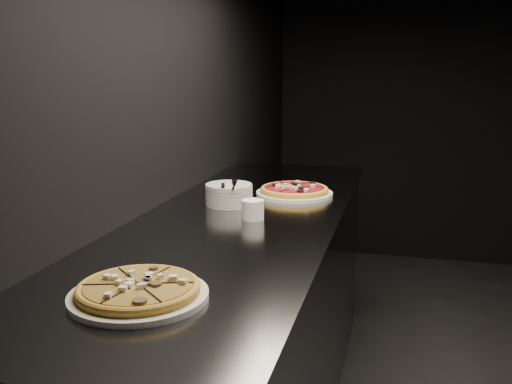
% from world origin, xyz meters
% --- Properties ---
extents(wall_left, '(0.02, 5.00, 2.80)m').
position_xyz_m(wall_left, '(-2.50, 0.00, 1.40)').
color(wall_left, black).
rests_on(wall_left, floor).
extents(counter, '(0.74, 2.44, 0.92)m').
position_xyz_m(counter, '(-2.13, 0.00, 0.46)').
color(counter, slate).
rests_on(counter, floor).
extents(pizza_mushroom, '(0.38, 0.38, 0.04)m').
position_xyz_m(pizza_mushroom, '(-2.15, -0.81, 0.94)').
color(pizza_mushroom, white).
rests_on(pizza_mushroom, counter).
extents(pizza_tomato, '(0.35, 0.35, 0.04)m').
position_xyz_m(pizza_tomato, '(-2.00, 0.41, 0.94)').
color(pizza_tomato, white).
rests_on(pizza_tomato, counter).
extents(plate_stack, '(0.19, 0.19, 0.09)m').
position_xyz_m(plate_stack, '(-2.23, 0.18, 0.96)').
color(plate_stack, white).
rests_on(plate_stack, counter).
extents(cutlery, '(0.06, 0.20, 0.01)m').
position_xyz_m(cutlery, '(-2.22, 0.17, 1.01)').
color(cutlery, '#AEB0B5').
rests_on(cutlery, plate_stack).
extents(ramekin, '(0.08, 0.08, 0.07)m').
position_xyz_m(ramekin, '(-2.07, -0.02, 0.96)').
color(ramekin, white).
rests_on(ramekin, counter).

